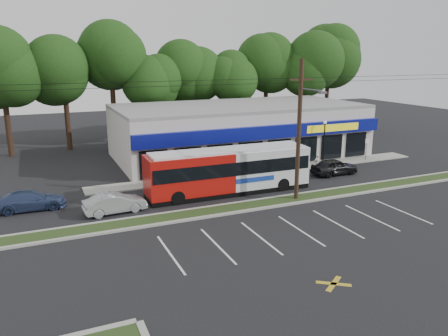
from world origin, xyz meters
name	(u,v)px	position (x,y,z in m)	size (l,w,h in m)	color
ground	(266,210)	(0.00, 0.00, 0.00)	(120.00, 120.00, 0.00)	black
grass_strip	(259,204)	(0.00, 1.00, 0.06)	(40.00, 1.60, 0.12)	#253A17
curb_south	(265,208)	(0.00, 0.15, 0.07)	(40.00, 0.25, 0.14)	#9E9E93
curb_north	(254,201)	(0.00, 1.85, 0.07)	(40.00, 0.25, 0.14)	#9E9E93
sidewalk	(267,170)	(5.00, 9.00, 0.05)	(32.00, 2.20, 0.10)	#9E9E93
strip_mall	(239,130)	(5.50, 15.91, 2.65)	(25.00, 12.55, 5.30)	beige
utility_pole	(298,126)	(2.83, 0.93, 5.41)	(50.00, 2.77, 10.00)	black
lamp_post	(324,137)	(11.00, 8.80, 2.67)	(0.30, 0.30, 4.25)	black
sign_post	(367,145)	(16.00, 8.57, 1.56)	(0.45, 0.10, 2.23)	#59595E
tree_line	(192,70)	(4.00, 26.00, 8.42)	(46.76, 6.76, 11.83)	black
metrobus	(229,170)	(-0.78, 4.50, 1.80)	(12.72, 2.86, 3.41)	#B2120D
car_dark	(334,167)	(9.80, 5.50, 0.72)	(1.71, 4.24, 1.44)	black
car_silver	(115,203)	(-9.54, 3.50, 0.67)	(1.43, 4.10, 1.35)	#9C9FA3
car_blue	(30,200)	(-14.72, 6.41, 0.67)	(1.87, 4.60, 1.34)	navy
pedestrian_a	(317,163)	(9.00, 6.95, 0.79)	(0.58, 0.38, 1.58)	silver
pedestrian_b	(260,165)	(3.72, 7.98, 0.94)	(0.91, 0.71, 1.88)	beige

